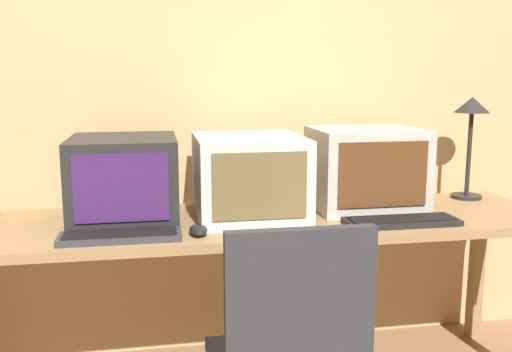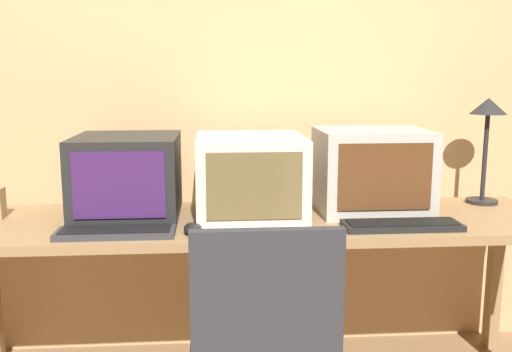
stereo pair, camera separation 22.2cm
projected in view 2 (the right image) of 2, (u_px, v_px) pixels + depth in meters
wall_back at (250, 68)px, 2.58m from camera, size 8.00×0.08×2.60m
desk at (256, 235)px, 2.27m from camera, size 2.38×0.63×0.72m
monitor_left at (128, 176)px, 2.26m from camera, size 0.40×0.44×0.32m
monitor_center at (250, 176)px, 2.27m from camera, size 0.42×0.47×0.32m
monitor_right at (372, 170)px, 2.35m from camera, size 0.44×0.38×0.34m
keyboard_main at (116, 232)px, 2.01m from camera, size 0.42×0.13×0.03m
keyboard_side at (402, 225)px, 2.10m from camera, size 0.43×0.14×0.03m
mouse_near_keyboard at (193, 228)px, 2.04m from camera, size 0.06×0.12×0.03m
desk_lamp at (487, 123)px, 2.46m from camera, size 0.16×0.16×0.46m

